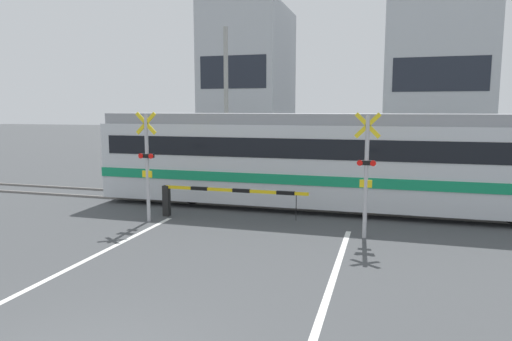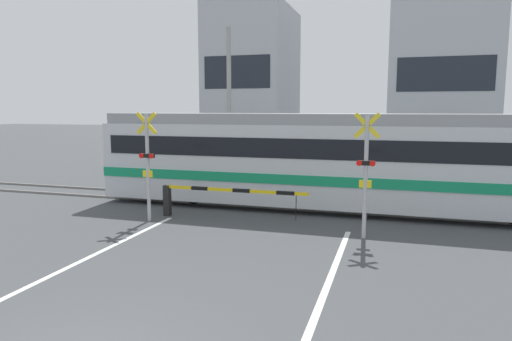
% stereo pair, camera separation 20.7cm
% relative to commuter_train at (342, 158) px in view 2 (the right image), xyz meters
% --- Properties ---
extents(rail_track_near, '(50.00, 0.10, 0.08)m').
position_rel_commuter_train_xyz_m(rail_track_near, '(-2.22, -0.72, -1.70)').
color(rail_track_near, gray).
rests_on(rail_track_near, ground_plane).
extents(rail_track_far, '(50.00, 0.10, 0.08)m').
position_rel_commuter_train_xyz_m(rail_track_far, '(-2.22, 0.72, -1.70)').
color(rail_track_far, gray).
rests_on(rail_track_far, ground_plane).
extents(road_stripe_left, '(0.14, 12.26, 0.01)m').
position_rel_commuter_train_xyz_m(road_stripe_left, '(-4.99, -9.10, -1.74)').
color(road_stripe_left, white).
rests_on(road_stripe_left, ground_plane).
extents(road_stripe_right, '(0.14, 12.26, 0.01)m').
position_rel_commuter_train_xyz_m(road_stripe_right, '(0.54, -9.10, -1.74)').
color(road_stripe_right, white).
rests_on(road_stripe_right, ground_plane).
extents(commuter_train, '(16.85, 3.00, 3.26)m').
position_rel_commuter_train_xyz_m(commuter_train, '(0.00, 0.00, 0.00)').
color(commuter_train, silver).
rests_on(commuter_train, ground_plane).
extents(crossing_barrier_near, '(4.69, 0.20, 1.00)m').
position_rel_commuter_train_xyz_m(crossing_barrier_near, '(-3.85, -2.67, -0.99)').
color(crossing_barrier_near, black).
rests_on(crossing_barrier_near, ground_plane).
extents(crossing_barrier_far, '(4.69, 0.20, 1.00)m').
position_rel_commuter_train_xyz_m(crossing_barrier_far, '(-0.60, 3.18, -0.99)').
color(crossing_barrier_far, black).
rests_on(crossing_barrier_far, ground_plane).
extents(crossing_signal_left, '(0.68, 0.15, 3.33)m').
position_rel_commuter_train_xyz_m(crossing_signal_left, '(-5.44, -3.47, 0.09)').
color(crossing_signal_left, '#B2B2B7').
rests_on(crossing_signal_left, ground_plane).
extents(crossing_signal_right, '(0.68, 0.15, 3.33)m').
position_rel_commuter_train_xyz_m(crossing_signal_right, '(0.99, -3.47, 0.09)').
color(crossing_signal_right, '#B2B2B7').
rests_on(crossing_signal_right, ground_plane).
extents(building_left_of_street, '(5.33, 7.38, 10.50)m').
position_rel_commuter_train_xyz_m(building_left_of_street, '(-8.26, 16.38, 3.50)').
color(building_left_of_street, '#B2B7BC').
rests_on(building_left_of_street, ground_plane).
extents(building_right_of_street, '(6.23, 7.38, 9.79)m').
position_rel_commuter_train_xyz_m(building_right_of_street, '(4.26, 16.38, 3.15)').
color(building_right_of_street, '#B2B7BC').
rests_on(building_right_of_street, ground_plane).
extents(utility_pole_streetside, '(0.22, 0.22, 7.34)m').
position_rel_commuter_train_xyz_m(utility_pole_streetside, '(-6.19, 5.68, 1.92)').
color(utility_pole_streetside, gray).
rests_on(utility_pole_streetside, ground_plane).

